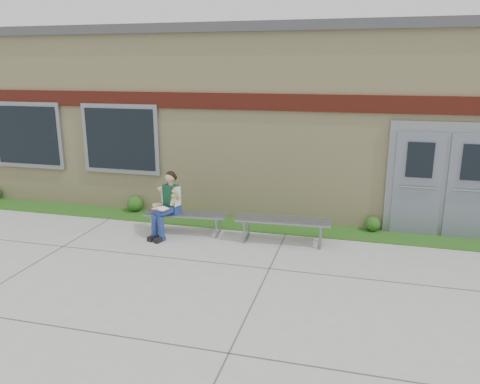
# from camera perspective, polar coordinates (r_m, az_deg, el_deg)

# --- Properties ---
(ground) EXTENTS (80.00, 80.00, 0.00)m
(ground) POSITION_cam_1_polar(r_m,az_deg,el_deg) (7.84, -4.42, -10.02)
(ground) COLOR #9E9E99
(ground) RESTS_ON ground
(grass_strip) EXTENTS (16.00, 0.80, 0.02)m
(grass_strip) POSITION_cam_1_polar(r_m,az_deg,el_deg) (10.14, 0.36, -3.96)
(grass_strip) COLOR #1B4F15
(grass_strip) RESTS_ON ground
(school_building) EXTENTS (16.20, 6.22, 4.20)m
(school_building) POSITION_cam_1_polar(r_m,az_deg,el_deg) (12.96, 4.13, 9.65)
(school_building) COLOR beige
(school_building) RESTS_ON ground
(bench_left) EXTENTS (1.70, 0.63, 0.43)m
(bench_left) POSITION_cam_1_polar(r_m,az_deg,el_deg) (9.60, -6.59, -3.14)
(bench_left) COLOR slate
(bench_left) RESTS_ON ground
(bench_right) EXTENTS (1.83, 0.58, 0.47)m
(bench_right) POSITION_cam_1_polar(r_m,az_deg,el_deg) (9.09, 5.28, -3.96)
(bench_right) COLOR slate
(bench_right) RESTS_ON ground
(girl) EXTENTS (0.52, 0.84, 1.30)m
(girl) POSITION_cam_1_polar(r_m,az_deg,el_deg) (9.45, -8.86, -1.34)
(girl) COLOR navy
(girl) RESTS_ON ground
(shrub_mid) EXTENTS (0.37, 0.37, 0.37)m
(shrub_mid) POSITION_cam_1_polar(r_m,az_deg,el_deg) (11.24, -12.69, -1.40)
(shrub_mid) COLOR #1B4F15
(shrub_mid) RESTS_ON grass_strip
(shrub_east) EXTENTS (0.31, 0.31, 0.31)m
(shrub_east) POSITION_cam_1_polar(r_m,az_deg,el_deg) (10.05, 15.88, -3.75)
(shrub_east) COLOR #1B4F15
(shrub_east) RESTS_ON grass_strip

